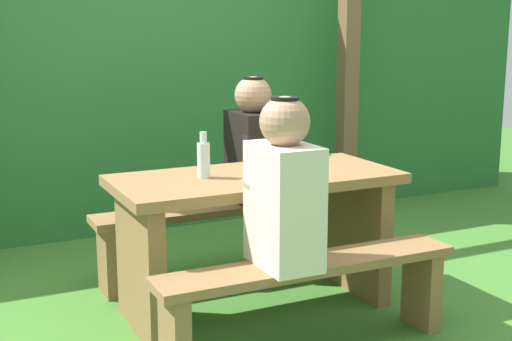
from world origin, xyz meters
TOP-DOWN VIEW (x-y plane):
  - ground_plane at (0.00, 0.00)m, footprint 12.00×12.00m
  - hedge_backdrop at (0.00, 1.97)m, footprint 6.40×0.75m
  - pergola_post_right at (1.39, 1.33)m, footprint 0.12×0.12m
  - picnic_table at (0.00, 0.00)m, footprint 1.40×0.64m
  - bench_near at (0.00, -0.53)m, footprint 1.40×0.24m
  - bench_far at (0.00, 0.53)m, footprint 1.40×0.24m
  - person_white_shirt at (-0.13, -0.53)m, footprint 0.25×0.35m
  - person_black_coat at (0.24, 0.53)m, footprint 0.25×0.35m
  - drinking_glass at (-0.01, -0.05)m, footprint 0.08×0.08m
  - bottle_left at (-0.26, 0.03)m, footprint 0.06×0.06m
  - cell_phone at (0.34, 0.02)m, footprint 0.13×0.16m

SIDE VIEW (x-z plane):
  - ground_plane at x=0.00m, z-range 0.00..0.00m
  - bench_near at x=0.00m, z-range 0.09..0.51m
  - bench_far at x=0.00m, z-range 0.09..0.51m
  - picnic_table at x=0.00m, z-range 0.13..0.83m
  - cell_phone at x=0.34m, z-range 0.70..0.71m
  - drinking_glass at x=-0.01m, z-range 0.70..0.79m
  - person_white_shirt at x=-0.13m, z-range 0.39..1.11m
  - person_black_coat at x=0.24m, z-range 0.39..1.11m
  - bottle_left at x=-0.26m, z-range 0.69..0.91m
  - hedge_backdrop at x=0.00m, z-range 0.00..1.90m
  - pergola_post_right at x=1.39m, z-range 0.00..2.12m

